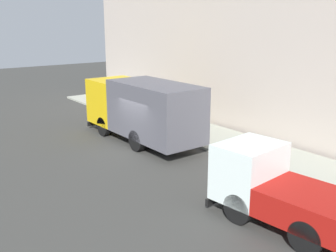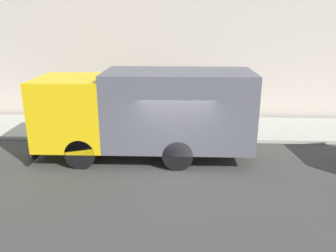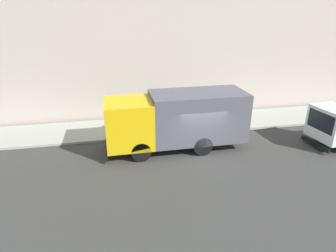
# 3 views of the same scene
# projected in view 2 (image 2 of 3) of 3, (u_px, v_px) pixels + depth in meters

# --- Properties ---
(ground) EXTENTS (80.00, 80.00, 0.00)m
(ground) POSITION_uv_depth(u_px,v_px,m) (176.00, 172.00, 11.54)
(ground) COLOR #3A3A36
(sidewalk) EXTENTS (3.51, 30.00, 0.14)m
(sidewalk) POSITION_uv_depth(u_px,v_px,m) (178.00, 128.00, 16.04)
(sidewalk) COLOR #A5A898
(sidewalk) RESTS_ON ground
(building_facade) EXTENTS (0.50, 30.00, 11.57)m
(building_facade) POSITION_uv_depth(u_px,v_px,m) (180.00, 2.00, 16.47)
(building_facade) COLOR beige
(building_facade) RESTS_ON ground
(large_utility_truck) EXTENTS (2.60, 7.88, 3.25)m
(large_utility_truck) POSITION_uv_depth(u_px,v_px,m) (146.00, 110.00, 12.34)
(large_utility_truck) COLOR yellow
(large_utility_truck) RESTS_ON ground
(pedestrian_walking) EXTENTS (0.34, 0.34, 1.76)m
(pedestrian_walking) POSITION_uv_depth(u_px,v_px,m) (122.00, 107.00, 15.79)
(pedestrian_walking) COLOR black
(pedestrian_walking) RESTS_ON sidewalk
(traffic_cone_orange) EXTENTS (0.44, 0.44, 0.63)m
(traffic_cone_orange) POSITION_uv_depth(u_px,v_px,m) (86.00, 128.00, 14.78)
(traffic_cone_orange) COLOR orange
(traffic_cone_orange) RESTS_ON sidewalk
(street_sign_post) EXTENTS (0.44, 0.08, 2.52)m
(street_sign_post) POSITION_uv_depth(u_px,v_px,m) (154.00, 102.00, 14.36)
(street_sign_post) COLOR #4C5156
(street_sign_post) RESTS_ON sidewalk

